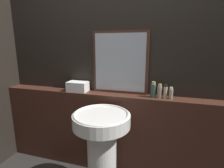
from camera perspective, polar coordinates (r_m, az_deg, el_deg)
The scene contains 9 objects.
wall_back at distance 1.87m, azimuth 3.55°, elevation 8.34°, with size 8.00×0.06×2.50m.
vanity_counter at distance 1.99m, azimuth 2.41°, elevation -15.81°, with size 2.74×0.18×0.89m.
pedestal_sink at distance 1.63m, azimuth -3.34°, elevation -19.43°, with size 0.49×0.49×0.83m.
mirror at distance 1.83m, azimuth 2.58°, elevation 6.95°, with size 0.58×0.03×0.65m.
towel_stack at distance 1.97m, azimuth -11.03°, elevation -0.78°, with size 0.22×0.15×0.11m.
shampoo_bottle at distance 1.75m, azimuth 13.33°, elevation -1.96°, with size 0.05×0.05×0.16m.
conditioner_bottle at distance 1.75m, azimuth 15.30°, elevation -2.37°, with size 0.04×0.04×0.14m.
lotion_bottle at distance 1.75m, azimuth 17.04°, elevation -2.48°, with size 0.04×0.04×0.14m.
body_wash_bottle at distance 1.76m, azimuth 18.67°, elevation -2.91°, with size 0.04×0.04×0.11m.
Camera 1 is at (0.43, -0.56, 1.39)m, focal length 28.00 mm.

